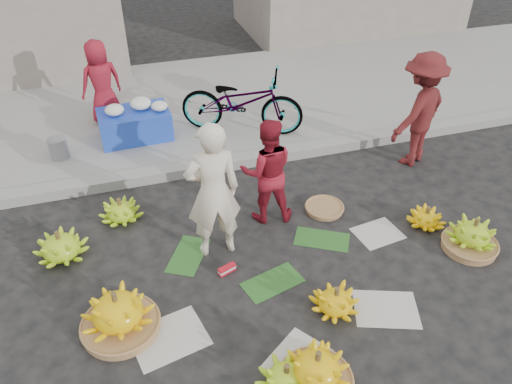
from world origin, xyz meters
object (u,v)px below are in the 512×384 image
object	(u,v)px
banana_bunch_4	(472,236)
flower_table	(135,122)
vendor_cream	(213,192)
bicycle	(242,102)
banana_bunch_0	(118,314)

from	to	relation	value
banana_bunch_4	flower_table	xyz separation A→B (m)	(-3.46, 3.63, 0.19)
vendor_cream	bicycle	xyz separation A→B (m)	(1.02, 2.49, -0.21)
banana_bunch_4	bicycle	xyz separation A→B (m)	(-1.83, 3.35, 0.44)
vendor_cream	flower_table	bearing A→B (deg)	-77.75
banana_bunch_0	vendor_cream	size ratio (longest dim) A/B	0.45
banana_bunch_0	flower_table	size ratio (longest dim) A/B	0.69
banana_bunch_0	banana_bunch_4	distance (m)	4.03
banana_bunch_4	bicycle	world-z (taller)	bicycle
vendor_cream	banana_bunch_4	bearing A→B (deg)	163.20
banana_bunch_0	flower_table	distance (m)	3.68
banana_bunch_0	bicycle	xyz separation A→B (m)	(2.19, 3.34, 0.40)
banana_bunch_0	vendor_cream	world-z (taller)	vendor_cream
vendor_cream	flower_table	world-z (taller)	vendor_cream
bicycle	banana_bunch_0	bearing A→B (deg)	172.76
banana_bunch_0	vendor_cream	bearing A→B (deg)	36.13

